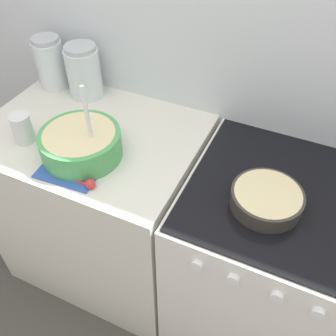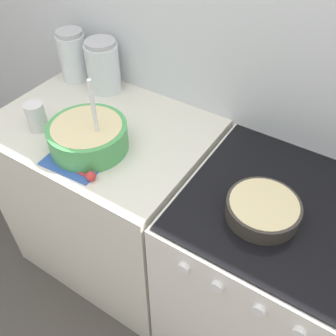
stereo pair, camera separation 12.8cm
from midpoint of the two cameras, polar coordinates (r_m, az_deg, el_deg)
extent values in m
cube|color=silver|center=(1.48, 6.74, 17.39)|extent=(4.77, 0.05, 2.40)
cube|color=silver|center=(1.87, -11.93, -5.74)|extent=(0.89, 0.66, 0.91)
cube|color=white|center=(1.68, 11.86, -14.56)|extent=(0.66, 0.66, 0.90)
cube|color=black|center=(1.32, 14.70, -4.01)|extent=(0.64, 0.63, 0.01)
cylinder|color=white|center=(1.20, 1.29, -14.75)|extent=(0.04, 0.02, 0.04)
cylinder|color=white|center=(1.18, 6.70, -16.69)|extent=(0.04, 0.02, 0.04)
cylinder|color=white|center=(1.17, 13.14, -18.76)|extent=(0.04, 0.02, 0.04)
cylinder|color=white|center=(1.18, 18.90, -20.38)|extent=(0.04, 0.02, 0.04)
cylinder|color=#4CA559|center=(1.43, -15.64, 3.36)|extent=(0.30, 0.30, 0.10)
cylinder|color=beige|center=(1.41, -15.83, 4.14)|extent=(0.26, 0.26, 0.06)
cylinder|color=white|center=(1.33, -14.77, 6.53)|extent=(0.02, 0.02, 0.29)
cylinder|color=#38332D|center=(1.24, 11.95, -4.81)|extent=(0.24, 0.24, 0.06)
cylinder|color=beige|center=(1.23, 11.99, -4.62)|extent=(0.22, 0.22, 0.05)
cylinder|color=silver|center=(1.85, -19.41, 14.58)|extent=(0.13, 0.13, 0.21)
cylinder|color=red|center=(1.87, -19.10, 13.45)|extent=(0.12, 0.12, 0.13)
cylinder|color=#B2B2B7|center=(1.80, -20.31, 17.80)|extent=(0.12, 0.12, 0.02)
cylinder|color=silver|center=(1.74, -14.82, 13.74)|extent=(0.15, 0.15, 0.21)
cylinder|color=silver|center=(1.76, -14.56, 12.54)|extent=(0.13, 0.13, 0.13)
cylinder|color=#B2B2B7|center=(1.69, -15.55, 17.14)|extent=(0.13, 0.13, 0.02)
cylinder|color=silver|center=(1.56, -23.55, 5.46)|extent=(0.08, 0.08, 0.12)
cube|color=#3359B2|center=(1.43, -16.24, 0.74)|extent=(0.24, 0.26, 0.01)
cylinder|color=red|center=(1.35, -16.34, -2.11)|extent=(0.09, 0.01, 0.01)
sphere|color=red|center=(1.31, -14.53, -2.50)|extent=(0.04, 0.04, 0.04)
camera|label=1|loc=(0.06, -92.87, -2.76)|focal=40.00mm
camera|label=2|loc=(0.06, 87.13, 2.76)|focal=40.00mm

